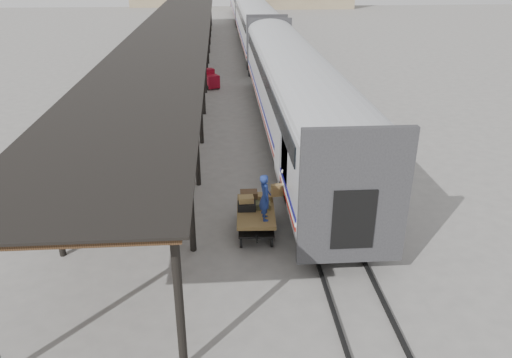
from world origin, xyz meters
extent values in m
plane|color=slate|center=(0.00, 0.00, 0.00)|extent=(160.00, 160.00, 0.00)
cube|color=silver|center=(3.20, 8.00, 2.60)|extent=(3.00, 24.00, 2.90)
cube|color=#28282B|center=(3.20, -3.90, 2.60)|extent=(3.04, 0.22, 3.50)
cube|color=black|center=(1.68, 8.00, 3.50)|extent=(0.04, 22.08, 0.65)
cube|color=black|center=(3.20, 8.00, 0.90)|extent=(2.55, 23.04, 0.50)
cube|color=silver|center=(3.20, 34.00, 2.60)|extent=(3.00, 24.00, 2.90)
cube|color=#28282B|center=(3.20, 22.10, 2.60)|extent=(3.04, 0.22, 3.50)
cube|color=black|center=(1.68, 34.00, 3.50)|extent=(0.04, 22.08, 0.65)
cube|color=black|center=(3.20, 34.00, 0.90)|extent=(2.55, 23.04, 0.50)
cube|color=silver|center=(3.20, 60.00, 2.60)|extent=(3.00, 24.00, 2.90)
cube|color=#28282B|center=(3.20, 48.10, 2.60)|extent=(3.04, 0.22, 3.50)
cube|color=black|center=(3.20, 60.00, 0.90)|extent=(2.55, 23.04, 0.50)
cube|color=black|center=(1.95, -0.50, 2.15)|extent=(0.50, 1.70, 2.00)
imported|color=beige|center=(1.95, -0.50, 2.01)|extent=(0.72, 0.89, 1.72)
cube|color=olive|center=(1.55, -0.65, 1.40)|extent=(0.57, 0.25, 0.42)
cube|color=#422B19|center=(-3.40, 24.00, 4.00)|extent=(4.60, 64.00, 0.18)
cube|color=black|center=(-3.40, 24.00, 4.12)|extent=(4.90, 64.30, 0.06)
cylinder|color=black|center=(-5.45, 24.00, 2.00)|extent=(0.20, 0.20, 4.00)
cylinder|color=black|center=(-5.45, 55.00, 2.00)|extent=(0.20, 0.20, 4.00)
cylinder|color=black|center=(-1.35, -7.00, 2.00)|extent=(0.20, 0.20, 4.00)
cylinder|color=black|center=(-1.35, 24.00, 2.00)|extent=(0.20, 0.20, 4.00)
cylinder|color=black|center=(-1.35, 55.00, 2.00)|extent=(0.20, 0.20, 4.00)
cube|color=black|center=(2.48, 34.00, 0.06)|extent=(0.10, 150.00, 0.12)
cube|color=black|center=(3.92, 34.00, 0.06)|extent=(0.10, 150.00, 0.12)
cube|color=olive|center=(0.73, -0.99, 0.80)|extent=(1.36, 2.46, 0.12)
cube|color=black|center=(0.73, -0.99, 0.45)|extent=(1.26, 2.35, 0.06)
cylinder|color=black|center=(0.19, -1.91, 0.20)|extent=(0.10, 0.40, 0.40)
cylinder|color=black|center=(1.18, -1.96, 0.20)|extent=(0.10, 0.40, 0.40)
cylinder|color=black|center=(0.27, -0.02, 0.20)|extent=(0.10, 0.40, 0.40)
cylinder|color=black|center=(1.27, -0.06, 0.20)|extent=(0.10, 0.40, 0.40)
cube|color=#353537|center=(0.51, -0.42, 0.96)|extent=(0.65, 0.47, 0.21)
cube|color=olive|center=(1.05, -0.27, 0.96)|extent=(0.59, 0.43, 0.21)
cube|color=black|center=(0.43, -0.96, 0.98)|extent=(0.62, 0.45, 0.24)
cube|color=#46472B|center=(0.96, -0.87, 0.96)|extent=(0.57, 0.44, 0.19)
cube|color=#49321D|center=(0.53, -0.46, 1.19)|extent=(0.59, 0.43, 0.21)
cube|color=olive|center=(0.41, -0.87, 1.20)|extent=(0.51, 0.37, 0.20)
cube|color=maroon|center=(-1.06, 19.32, 0.53)|extent=(1.38, 1.68, 0.87)
cube|color=maroon|center=(-1.21, 19.68, 1.11)|extent=(0.99, 0.86, 0.34)
cylinder|color=black|center=(-1.20, 18.68, 0.17)|extent=(0.25, 0.37, 0.35)
cylinder|color=black|center=(-0.49, 18.99, 0.17)|extent=(0.25, 0.37, 0.35)
cylinder|color=black|center=(-1.63, 19.65, 0.17)|extent=(0.25, 0.37, 0.35)
cylinder|color=black|center=(-0.92, 19.97, 0.17)|extent=(0.25, 0.37, 0.35)
imported|color=navy|center=(0.98, -1.64, 1.64)|extent=(0.41, 0.59, 1.55)
imported|color=black|center=(-2.87, 13.95, 0.81)|extent=(1.03, 0.73, 1.62)
camera|label=1|loc=(-0.32, -15.76, 8.69)|focal=35.00mm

